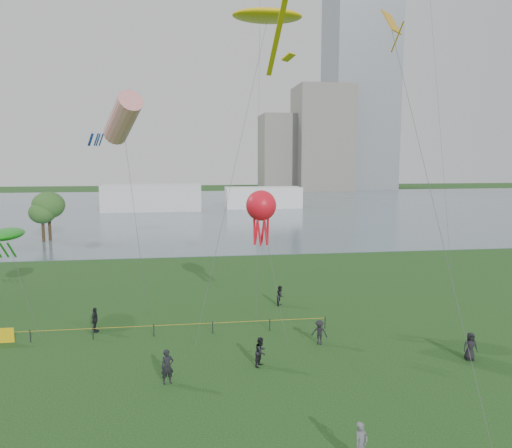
{
  "coord_description": "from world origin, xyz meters",
  "views": [
    {
      "loc": [
        -4.24,
        -20.34,
        12.1
      ],
      "look_at": [
        0.0,
        10.0,
        8.0
      ],
      "focal_mm": 35.0,
      "sensor_mm": 36.0,
      "label": 1
    }
  ],
  "objects": [
    {
      "name": "small_kites",
      "position": [
        4.24,
        18.18,
        22.59
      ],
      "size": [
        40.23,
        9.28,
        8.75
      ],
      "color": "#E5598C"
    },
    {
      "name": "kite_octopus",
      "position": [
        1.15,
        15.54,
        8.54
      ],
      "size": [
        2.24,
        6.34,
        9.74
      ],
      "rotation": [
        0.0,
        0.0,
        -0.22
      ],
      "color": "#3F3F42"
    },
    {
      "name": "building_mid",
      "position": [
        46.0,
        162.0,
        19.0
      ],
      "size": [
        20.0,
        20.0,
        38.0
      ],
      "primitive_type": "cube",
      "color": "slate",
      "rests_on": "ground_plane"
    },
    {
      "name": "spectator_a",
      "position": [
        -0.11,
        7.14,
        0.86
      ],
      "size": [
        1.02,
        1.06,
        1.73
      ],
      "primitive_type": "imported",
      "rotation": [
        0.0,
        0.0,
        0.95
      ],
      "color": "black",
      "rests_on": "ground_plane"
    },
    {
      "name": "spectator_b",
      "position": [
        4.16,
        9.97,
        0.81
      ],
      "size": [
        1.21,
        1.02,
        1.62
      ],
      "primitive_type": "imported",
      "rotation": [
        0.0,
        0.0,
        -0.48
      ],
      "color": "black",
      "rests_on": "ground_plane"
    },
    {
      "name": "tower",
      "position": [
        62.0,
        168.0,
        60.0
      ],
      "size": [
        24.0,
        24.0,
        120.0
      ],
      "primitive_type": "cube",
      "color": "slate",
      "rests_on": "ground_plane"
    },
    {
      "name": "kite_creature",
      "position": [
        -18.57,
        21.37,
        5.99
      ],
      "size": [
        5.72,
        10.23,
        6.47
      ],
      "rotation": [
        0.0,
        0.0,
        0.31
      ],
      "color": "#3F3F42"
    },
    {
      "name": "spectator_d",
      "position": [
        12.47,
        6.27,
        0.85
      ],
      "size": [
        0.9,
        0.66,
        1.7
      ],
      "primitive_type": "imported",
      "rotation": [
        0.0,
        0.0,
        -0.15
      ],
      "color": "black",
      "rests_on": "ground_plane"
    },
    {
      "name": "lake",
      "position": [
        0.0,
        100.0,
        0.02
      ],
      "size": [
        400.0,
        120.0,
        0.08
      ],
      "primitive_type": "cube",
      "color": "slate",
      "rests_on": "ground_plane"
    },
    {
      "name": "pavilion_left",
      "position": [
        -12.0,
        95.0,
        3.0
      ],
      "size": [
        22.0,
        8.0,
        6.0
      ],
      "primitive_type": "cube",
      "color": "silver",
      "rests_on": "ground_plane"
    },
    {
      "name": "pavilion_right",
      "position": [
        14.0,
        98.0,
        2.5
      ],
      "size": [
        18.0,
        7.0,
        5.0
      ],
      "primitive_type": "cube",
      "color": "white",
      "rests_on": "ground_plane"
    },
    {
      "name": "kite_windsock",
      "position": [
        -8.8,
        18.01,
        14.94
      ],
      "size": [
        4.25,
        5.1,
        16.85
      ],
      "rotation": [
        0.0,
        0.0,
        0.18
      ],
      "color": "#3F3F42"
    },
    {
      "name": "ground_plane",
      "position": [
        0.0,
        0.0,
        0.0
      ],
      "size": [
        400.0,
        400.0,
        0.0
      ],
      "primitive_type": "plane",
      "color": "#133511"
    },
    {
      "name": "kite_stingray",
      "position": [
        2.0,
        18.08,
        22.52
      ],
      "size": [
        8.59,
        10.14,
        23.01
      ],
      "rotation": [
        0.0,
        0.0,
        0.38
      ],
      "color": "#3F3F42"
    },
    {
      "name": "spectator_f",
      "position": [
        -5.43,
        5.58,
        0.94
      ],
      "size": [
        0.79,
        0.63,
        1.89
      ],
      "primitive_type": "imported",
      "rotation": [
        0.0,
        0.0,
        0.29
      ],
      "color": "black",
      "rests_on": "ground_plane"
    },
    {
      "name": "fence",
      "position": [
        -12.73,
        12.96,
        0.55
      ],
      "size": [
        24.07,
        0.07,
        1.05
      ],
      "color": "black",
      "rests_on": "ground_plane"
    },
    {
      "name": "kite_flyer",
      "position": [
        2.38,
        -2.84,
        0.91
      ],
      "size": [
        0.79,
        0.71,
        1.82
      ],
      "primitive_type": "imported",
      "rotation": [
        0.0,
        0.0,
        0.52
      ],
      "color": "#5C5D64",
      "rests_on": "ground_plane"
    },
    {
      "name": "building_low",
      "position": [
        32.0,
        168.0,
        14.0
      ],
      "size": [
        16.0,
        18.0,
        28.0
      ],
      "primitive_type": "cube",
      "color": "slate",
      "rests_on": "ground_plane"
    },
    {
      "name": "kite_delta",
      "position": [
        7.32,
        6.76,
        18.43
      ],
      "size": [
        1.49,
        12.45,
        20.23
      ],
      "rotation": [
        0.0,
        0.0,
        0.31
      ],
      "color": "#3F3F42"
    },
    {
      "name": "spectator_c",
      "position": [
        -10.72,
        14.38,
        0.87
      ],
      "size": [
        0.56,
        1.07,
        1.75
      ],
      "primitive_type": "imported",
      "rotation": [
        0.0,
        0.0,
        1.44
      ],
      "color": "black",
      "rests_on": "ground_plane"
    },
    {
      "name": "spectator_g",
      "position": [
        3.26,
        18.86,
        0.82
      ],
      "size": [
        0.88,
        0.97,
        1.63
      ],
      "primitive_type": "imported",
      "rotation": [
        0.0,
        0.0,
        1.17
      ],
      "color": "black",
      "rests_on": "ground_plane"
    }
  ]
}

